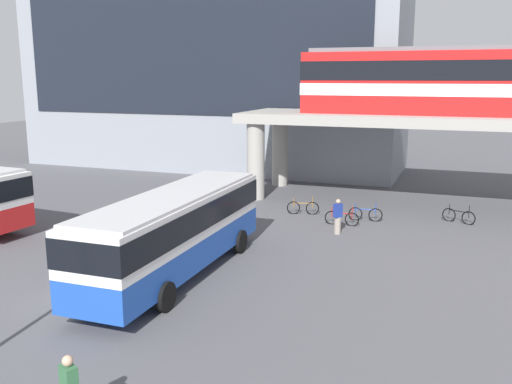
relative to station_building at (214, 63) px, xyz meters
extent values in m
plane|color=#515156|center=(8.22, -19.23, -8.61)|extent=(120.00, 120.00, 0.00)
cube|color=gray|center=(0.00, 0.03, 0.00)|extent=(31.32, 10.35, 17.21)
cube|color=black|center=(0.00, -5.20, 0.86)|extent=(28.19, 0.10, 9.64)
cube|color=#9E9B93|center=(21.60, -9.33, -3.59)|extent=(29.26, 6.39, 0.60)
cylinder|color=#9E9B93|center=(8.17, -11.72, -6.25)|extent=(1.10, 1.10, 4.72)
cylinder|color=#9E9B93|center=(8.17, -6.93, -6.25)|extent=(1.10, 1.10, 4.72)
cube|color=red|center=(21.21, -9.33, -1.49)|extent=(21.03, 2.90, 3.60)
cube|color=silver|center=(21.21, -9.33, -1.85)|extent=(21.09, 2.96, 0.70)
cube|color=black|center=(21.21, -9.33, -0.77)|extent=(21.09, 2.96, 1.10)
cube|color=slate|center=(21.21, -9.33, 0.43)|extent=(20.19, 2.61, 0.24)
cube|color=#1E4CB2|center=(10.18, -25.75, -7.56)|extent=(2.60, 11.02, 1.10)
cube|color=silver|center=(10.18, -25.75, -6.26)|extent=(2.60, 11.02, 1.50)
cube|color=black|center=(10.18, -25.75, -6.19)|extent=(2.64, 11.06, 0.96)
cube|color=silver|center=(10.18, -25.75, -5.45)|extent=(2.47, 10.47, 0.12)
cylinder|color=black|center=(8.90, -22.24, -8.11)|extent=(0.29, 1.00, 1.00)
cylinder|color=black|center=(11.40, -22.22, -8.11)|extent=(0.29, 1.00, 1.00)
cylinder|color=black|center=(8.96, -28.84, -8.11)|extent=(0.29, 1.00, 1.00)
cylinder|color=black|center=(11.46, -28.82, -8.11)|extent=(0.29, 1.00, 1.00)
cylinder|color=black|center=(-1.35, -22.88, -8.11)|extent=(1.02, 0.36, 1.00)
torus|color=black|center=(20.67, -13.73, -8.27)|extent=(0.71, 0.33, 0.74)
torus|color=black|center=(19.70, -13.33, -8.27)|extent=(0.71, 0.33, 0.74)
cylinder|color=black|center=(20.19, -13.53, -7.99)|extent=(0.99, 0.44, 0.05)
cylinder|color=black|center=(19.70, -13.33, -7.97)|extent=(0.04, 0.04, 0.55)
cylinder|color=black|center=(20.67, -13.73, -7.92)|extent=(0.04, 0.04, 0.65)
torus|color=black|center=(15.08, -16.12, -8.27)|extent=(0.74, 0.07, 0.74)
torus|color=black|center=(14.03, -16.13, -8.27)|extent=(0.74, 0.07, 0.74)
cylinder|color=#B21E1E|center=(14.56, -16.12, -7.99)|extent=(1.05, 0.06, 0.05)
cylinder|color=#B21E1E|center=(14.03, -16.13, -7.97)|extent=(0.04, 0.04, 0.55)
cylinder|color=#B21E1E|center=(15.08, -16.12, -7.92)|extent=(0.04, 0.04, 0.65)
torus|color=black|center=(16.07, -14.75, -8.27)|extent=(0.74, 0.15, 0.74)
torus|color=black|center=(15.03, -14.88, -8.27)|extent=(0.74, 0.15, 0.74)
cylinder|color=#1E3FA5|center=(15.55, -14.82, -7.99)|extent=(1.05, 0.17, 0.05)
cylinder|color=#1E3FA5|center=(15.03, -14.88, -7.97)|extent=(0.04, 0.04, 0.55)
cylinder|color=#1E3FA5|center=(16.07, -14.75, -7.92)|extent=(0.04, 0.04, 0.65)
torus|color=black|center=(12.55, -14.44, -8.27)|extent=(0.73, 0.23, 0.74)
torus|color=black|center=(11.53, -14.69, -8.27)|extent=(0.73, 0.23, 0.74)
cylinder|color=#996626|center=(12.04, -14.56, -7.99)|extent=(1.03, 0.30, 0.05)
cylinder|color=#996626|center=(11.53, -14.69, -7.97)|extent=(0.04, 0.04, 0.55)
cylinder|color=#996626|center=(12.55, -14.44, -7.92)|extent=(0.04, 0.04, 0.65)
cube|color=#33663F|center=(12.76, -35.14, -7.39)|extent=(0.47, 0.41, 0.69)
sphere|color=tan|center=(12.76, -35.14, -6.93)|extent=(0.24, 0.24, 0.24)
cylinder|color=gray|center=(14.71, -17.82, -8.19)|extent=(0.32, 0.32, 0.84)
cube|color=navy|center=(14.71, -17.82, -7.44)|extent=(0.44, 0.48, 0.66)
sphere|color=tan|center=(14.71, -17.82, -7.00)|extent=(0.23, 0.23, 0.23)
camera|label=1|loc=(20.22, -43.79, -1.10)|focal=39.26mm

